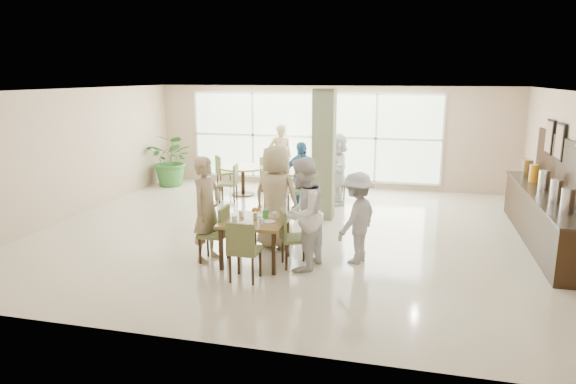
% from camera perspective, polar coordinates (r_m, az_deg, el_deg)
% --- Properties ---
extents(ground, '(10.00, 10.00, 0.00)m').
position_cam_1_polar(ground, '(10.33, 0.53, -4.46)').
color(ground, beige).
rests_on(ground, ground).
extents(room_shell, '(10.00, 10.00, 10.00)m').
position_cam_1_polar(room_shell, '(9.96, 0.55, 4.93)').
color(room_shell, white).
rests_on(room_shell, ground).
extents(window_bank, '(7.00, 0.04, 7.00)m').
position_cam_1_polar(window_bank, '(14.43, 2.75, 6.16)').
color(window_bank, silver).
rests_on(window_bank, ground).
extents(column, '(0.45, 0.45, 2.80)m').
position_cam_1_polar(column, '(11.09, 4.01, 4.13)').
color(column, '#696F4D').
rests_on(column, ground).
extents(main_table, '(1.04, 1.04, 0.75)m').
position_cam_1_polar(main_table, '(8.49, -3.66, -3.64)').
color(main_table, brown).
rests_on(main_table, ground).
extents(round_table_left, '(1.19, 1.19, 0.75)m').
position_cam_1_polar(round_table_left, '(13.47, -5.04, 2.16)').
color(round_table_left, brown).
rests_on(round_table_left, ground).
extents(round_table_right, '(1.12, 1.12, 0.75)m').
position_cam_1_polar(round_table_right, '(12.67, 2.16, 1.47)').
color(round_table_right, brown).
rests_on(round_table_right, ground).
extents(chairs_main_table, '(1.91, 2.06, 0.95)m').
position_cam_1_polar(chairs_main_table, '(8.56, -3.58, -4.85)').
color(chairs_main_table, olive).
rests_on(chairs_main_table, ground).
extents(chairs_table_left, '(1.95, 1.92, 0.95)m').
position_cam_1_polar(chairs_table_left, '(13.50, -5.16, 1.69)').
color(chairs_table_left, olive).
rests_on(chairs_table_left, ground).
extents(chairs_table_right, '(1.88, 1.99, 0.95)m').
position_cam_1_polar(chairs_table_right, '(12.71, 2.15, 1.03)').
color(chairs_table_right, olive).
rests_on(chairs_table_right, ground).
extents(tabletop_clutter, '(0.69, 0.70, 0.21)m').
position_cam_1_polar(tabletop_clutter, '(8.43, -3.57, -2.75)').
color(tabletop_clutter, white).
rests_on(tabletop_clutter, main_table).
extents(buffet_counter, '(0.64, 4.70, 1.95)m').
position_cam_1_polar(buffet_counter, '(10.69, 26.57, -2.19)').
color(buffet_counter, black).
rests_on(buffet_counter, ground).
extents(framed_art_a, '(0.05, 0.55, 0.70)m').
position_cam_1_polar(framed_art_a, '(10.99, 27.97, 4.96)').
color(framed_art_a, black).
rests_on(framed_art_a, ground).
extents(framed_art_b, '(0.05, 0.55, 0.70)m').
position_cam_1_polar(framed_art_b, '(11.77, 27.07, 5.47)').
color(framed_art_b, black).
rests_on(framed_art_b, ground).
extents(potted_plant, '(1.43, 1.43, 1.48)m').
position_cam_1_polar(potted_plant, '(14.89, -12.74, 3.49)').
color(potted_plant, '#306D2B').
rests_on(potted_plant, ground).
extents(teen_left, '(0.57, 0.73, 1.78)m').
position_cam_1_polar(teen_left, '(8.69, -9.01, -1.88)').
color(teen_left, tan).
rests_on(teen_left, ground).
extents(teen_far, '(1.02, 0.73, 1.88)m').
position_cam_1_polar(teen_far, '(9.21, -1.35, -0.55)').
color(teen_far, tan).
rests_on(teen_far, ground).
extents(teen_right, '(0.87, 1.02, 1.83)m').
position_cam_1_polar(teen_right, '(8.18, 1.57, -2.46)').
color(teen_right, white).
rests_on(teen_right, ground).
extents(teen_standing, '(0.90, 1.13, 1.53)m').
position_cam_1_polar(teen_standing, '(8.59, 7.65, -2.85)').
color(teen_standing, '#9D9DA0').
rests_on(teen_standing, ground).
extents(adult_a, '(1.04, 0.76, 1.60)m').
position_cam_1_polar(adult_a, '(11.85, 1.44, 1.77)').
color(adult_a, teal).
rests_on(adult_a, ground).
extents(adult_b, '(1.20, 1.75, 1.73)m').
position_cam_1_polar(adult_b, '(12.45, 5.45, 2.56)').
color(adult_b, white).
rests_on(adult_b, ground).
extents(adult_standing, '(0.77, 0.64, 1.79)m').
position_cam_1_polar(adult_standing, '(14.12, -0.81, 3.95)').
color(adult_standing, tan).
rests_on(adult_standing, ground).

